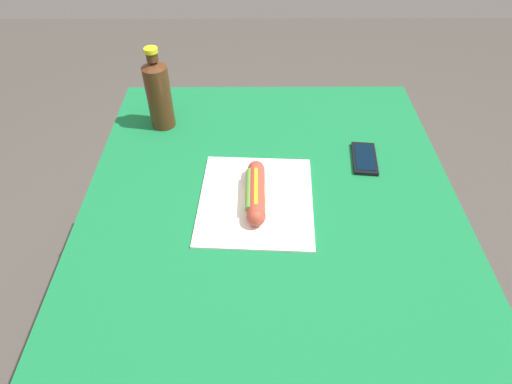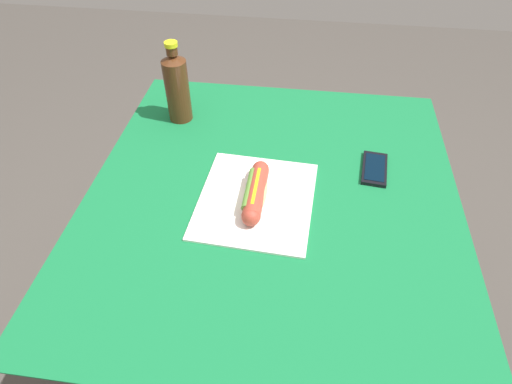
# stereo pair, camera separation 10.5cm
# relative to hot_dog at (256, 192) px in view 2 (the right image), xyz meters

# --- Properties ---
(ground_plane) EXTENTS (6.00, 6.00, 0.00)m
(ground_plane) POSITION_rel_hot_dog_xyz_m (0.03, -0.04, -0.81)
(ground_plane) COLOR #47423D
(ground_plane) RESTS_ON ground
(dining_table) EXTENTS (1.03, 0.94, 0.78)m
(dining_table) POSITION_rel_hot_dog_xyz_m (0.03, -0.04, -0.18)
(dining_table) COLOR brown
(dining_table) RESTS_ON ground
(paper_wrapper) EXTENTS (0.33, 0.30, 0.01)m
(paper_wrapper) POSITION_rel_hot_dog_xyz_m (-0.00, -0.00, -0.03)
(paper_wrapper) COLOR white
(paper_wrapper) RESTS_ON dining_table
(hot_dog) EXTENTS (0.21, 0.05, 0.05)m
(hot_dog) POSITION_rel_hot_dog_xyz_m (0.00, 0.00, 0.00)
(hot_dog) COLOR #E5BC75
(hot_dog) RESTS_ON paper_wrapper
(cell_phone) EXTENTS (0.14, 0.08, 0.01)m
(cell_phone) POSITION_rel_hot_dog_xyz_m (0.16, -0.30, -0.02)
(cell_phone) COLOR black
(cell_phone) RESTS_ON dining_table
(soda_bottle) EXTENTS (0.07, 0.07, 0.24)m
(soda_bottle) POSITION_rel_hot_dog_xyz_m (0.33, 0.28, 0.08)
(soda_bottle) COLOR #4C2814
(soda_bottle) RESTS_ON dining_table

